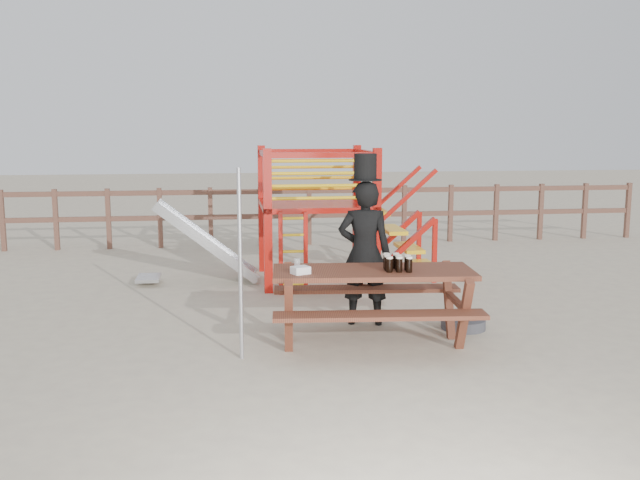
# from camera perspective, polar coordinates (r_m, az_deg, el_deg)

# --- Properties ---
(ground) EXTENTS (60.00, 60.00, 0.00)m
(ground) POSITION_cam_1_polar(r_m,az_deg,el_deg) (7.87, 1.58, -8.75)
(ground) COLOR #BDB093
(ground) RESTS_ON ground
(back_fence) EXTENTS (15.09, 0.09, 1.20)m
(back_fence) POSITION_cam_1_polar(r_m,az_deg,el_deg) (14.54, -2.83, 2.46)
(back_fence) COLOR brown
(back_fence) RESTS_ON ground
(playground_fort) EXTENTS (4.71, 1.84, 2.10)m
(playground_fort) POSITION_cam_1_polar(r_m,az_deg,el_deg) (11.14, -0.72, 2.19)
(playground_fort) COLOR #AF130B
(playground_fort) RESTS_ON ground
(picnic_table) EXTENTS (2.32, 1.69, 0.85)m
(picnic_table) POSITION_cam_1_polar(r_m,az_deg,el_deg) (7.92, 4.25, -4.61)
(picnic_table) COLOR brown
(picnic_table) RESTS_ON ground
(man_with_hat) EXTENTS (0.72, 0.54, 2.09)m
(man_with_hat) POSITION_cam_1_polar(r_m,az_deg,el_deg) (8.67, 3.58, -0.72)
(man_with_hat) COLOR black
(man_with_hat) RESTS_ON ground
(metal_pole) EXTENTS (0.04, 0.04, 2.00)m
(metal_pole) POSITION_cam_1_polar(r_m,az_deg,el_deg) (7.37, -6.40, -2.00)
(metal_pole) COLOR #B2B2B7
(metal_pole) RESTS_ON ground
(parasol_base) EXTENTS (0.53, 0.53, 0.23)m
(parasol_base) POSITION_cam_1_polar(r_m,az_deg,el_deg) (8.80, 11.39, -6.57)
(parasol_base) COLOR #3A3A3F
(parasol_base) RESTS_ON ground
(paper_bag) EXTENTS (0.22, 0.20, 0.08)m
(paper_bag) POSITION_cam_1_polar(r_m,az_deg,el_deg) (7.61, -1.57, -2.43)
(paper_bag) COLOR white
(paper_bag) RESTS_ON picnic_table
(stout_pints) EXTENTS (0.29, 0.31, 0.17)m
(stout_pints) POSITION_cam_1_polar(r_m,az_deg,el_deg) (7.81, 6.15, -1.82)
(stout_pints) COLOR black
(stout_pints) RESTS_ON picnic_table
(empty_glasses) EXTENTS (0.07, 0.07, 0.15)m
(empty_glasses) POSITION_cam_1_polar(r_m,az_deg,el_deg) (7.69, -1.83, -2.09)
(empty_glasses) COLOR silver
(empty_glasses) RESTS_ON picnic_table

